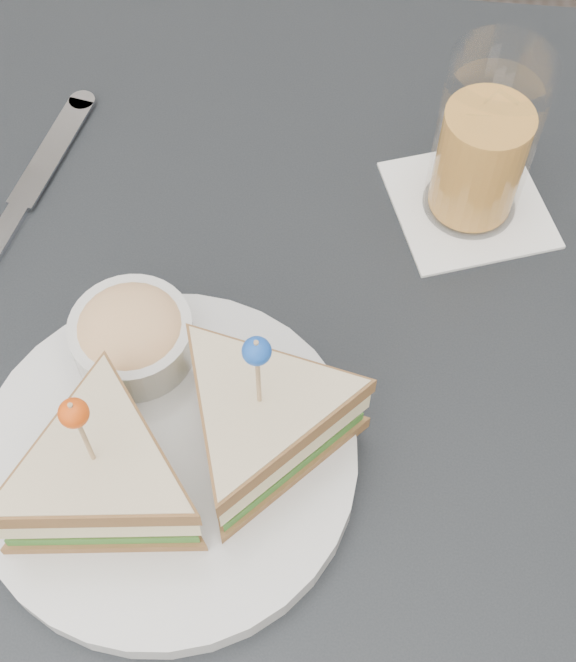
# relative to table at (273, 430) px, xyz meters

# --- Properties ---
(ground_plane) EXTENTS (3.50, 3.50, 0.00)m
(ground_plane) POSITION_rel_table_xyz_m (0.00, 0.00, -0.67)
(ground_plane) COLOR #3F3833
(table) EXTENTS (0.80, 0.80, 0.75)m
(table) POSITION_rel_table_xyz_m (0.00, 0.00, 0.00)
(table) COLOR black
(table) RESTS_ON ground
(plate_meal) EXTENTS (0.31, 0.31, 0.14)m
(plate_meal) POSITION_rel_table_xyz_m (-0.05, -0.07, 0.11)
(plate_meal) COLOR silver
(plate_meal) RESTS_ON table
(cutlery_knife) EXTENTS (0.06, 0.21, 0.01)m
(cutlery_knife) POSITION_rel_table_xyz_m (-0.20, 0.14, 0.08)
(cutlery_knife) COLOR silver
(cutlery_knife) RESTS_ON table
(drink_set) EXTENTS (0.14, 0.14, 0.14)m
(drink_set) POSITION_rel_table_xyz_m (0.13, 0.17, 0.14)
(drink_set) COLOR white
(drink_set) RESTS_ON table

